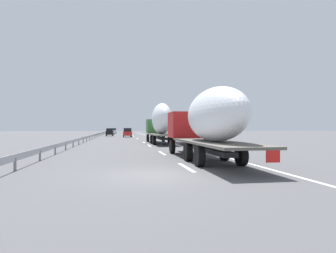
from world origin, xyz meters
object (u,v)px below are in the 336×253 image
at_px(truck_lead, 160,122).
at_px(car_silver_hatch, 111,131).
at_px(car_black_suv, 110,132).
at_px(road_sign, 166,127).
at_px(car_red_compact, 127,133).
at_px(car_white_van, 114,131).
at_px(truck_trailing, 207,120).

xyz_separation_m(truck_lead, car_silver_hatch, (51.31, 7.38, -1.78)).
xyz_separation_m(car_black_suv, road_sign, (-20.62, -10.42, 1.21)).
height_order(truck_lead, car_red_compact, truck_lead).
distance_m(truck_lead, road_sign, 14.81).
height_order(truck_lead, car_white_van, truck_lead).
bearing_deg(car_white_van, truck_trailing, -175.28).
bearing_deg(car_red_compact, truck_lead, -172.68).
relative_size(car_red_compact, road_sign, 1.33).
relative_size(car_white_van, road_sign, 1.42).
xyz_separation_m(car_white_van, car_red_compact, (-39.35, -3.64, 0.02)).
relative_size(car_white_van, car_red_compact, 1.07).
relative_size(truck_lead, car_silver_hatch, 3.24).
relative_size(truck_lead, road_sign, 4.48).
bearing_deg(truck_lead, truck_trailing, -180.00).
height_order(car_white_van, car_black_suv, car_white_van).
xyz_separation_m(car_silver_hatch, car_red_compact, (-25.31, -4.05, 0.03)).
bearing_deg(truck_lead, car_silver_hatch, 8.19).
relative_size(car_silver_hatch, car_red_compact, 1.04).
relative_size(car_black_suv, road_sign, 1.35).
bearing_deg(car_silver_hatch, car_red_compact, -170.92).
bearing_deg(truck_trailing, car_white_van, 4.72).
bearing_deg(truck_lead, car_white_van, 6.10).
bearing_deg(truck_lead, car_red_compact, 7.32).
bearing_deg(truck_trailing, car_red_compact, 4.23).
distance_m(truck_lead, car_white_van, 65.74).
height_order(car_black_suv, car_red_compact, car_red_compact).
bearing_deg(car_silver_hatch, car_black_suv, -179.77).
bearing_deg(car_black_suv, car_white_van, -0.64).
xyz_separation_m(truck_trailing, car_white_van, (84.51, 6.98, -1.43)).
bearing_deg(car_white_van, car_black_suv, 179.36).
bearing_deg(car_white_van, car_red_compact, -174.71).
bearing_deg(car_red_compact, car_white_van, 5.29).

